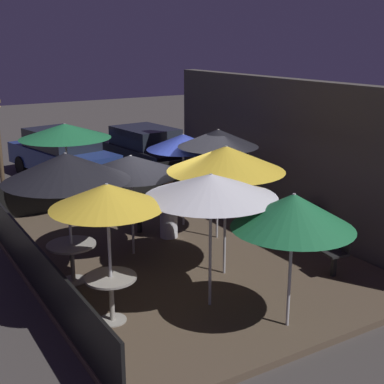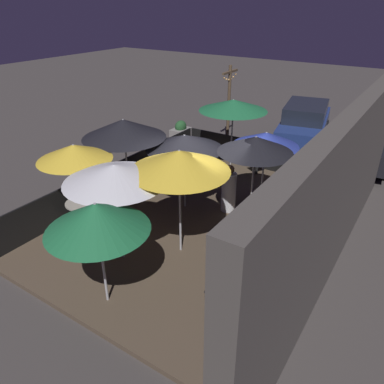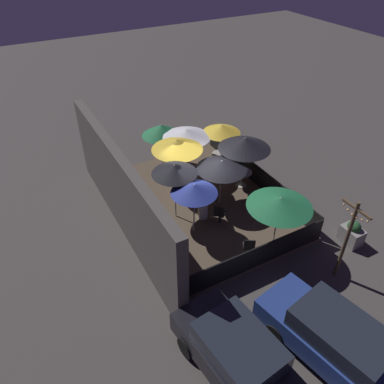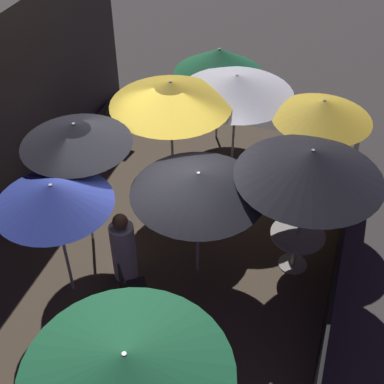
% 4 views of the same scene
% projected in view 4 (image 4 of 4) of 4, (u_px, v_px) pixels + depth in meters
% --- Properties ---
extents(ground_plane, '(60.00, 60.00, 0.00)m').
position_uv_depth(ground_plane, '(164.00, 246.00, 9.77)').
color(ground_plane, '#423D3A').
extents(patio_deck, '(8.34, 6.14, 0.12)m').
position_uv_depth(patio_deck, '(164.00, 244.00, 9.73)').
color(patio_deck, brown).
rests_on(patio_deck, ground_plane).
extents(fence_front, '(8.14, 0.05, 0.95)m').
position_uv_depth(fence_front, '(337.00, 263.00, 8.66)').
color(fence_front, black).
rests_on(fence_front, patio_deck).
extents(patio_umbrella_0, '(2.26, 2.26, 2.45)m').
position_uv_depth(patio_umbrella_0, '(311.00, 164.00, 7.85)').
color(patio_umbrella_0, '#B2B2B7').
rests_on(patio_umbrella_0, patio_deck).
extents(patio_umbrella_1, '(1.76, 1.76, 2.28)m').
position_uv_depth(patio_umbrella_1, '(323.00, 109.00, 9.19)').
color(patio_umbrella_1, '#B2B2B7').
rests_on(patio_umbrella_1, patio_deck).
extents(patio_umbrella_2, '(2.17, 2.17, 2.30)m').
position_uv_depth(patio_umbrella_2, '(236.00, 84.00, 9.83)').
color(patio_umbrella_2, '#B2B2B7').
rests_on(patio_umbrella_2, patio_deck).
extents(patio_umbrella_3, '(2.08, 2.08, 2.12)m').
position_uv_depth(patio_umbrella_3, '(198.00, 183.00, 7.94)').
color(patio_umbrella_3, '#B2B2B7').
rests_on(patio_umbrella_3, patio_deck).
extents(patio_umbrella_4, '(2.27, 2.27, 2.36)m').
position_uv_depth(patio_umbrella_4, '(126.00, 364.00, 5.37)').
color(patio_umbrella_4, '#B2B2B7').
rests_on(patio_umbrella_4, patio_deck).
extents(patio_umbrella_5, '(2.18, 2.18, 2.50)m').
position_uv_depth(patio_umbrella_5, '(171.00, 93.00, 9.28)').
color(patio_umbrella_5, '#B2B2B7').
rests_on(patio_umbrella_5, patio_deck).
extents(patio_umbrella_6, '(1.73, 1.73, 2.23)m').
position_uv_depth(patio_umbrella_6, '(52.00, 195.00, 7.55)').
color(patio_umbrella_6, '#B2B2B7').
rests_on(patio_umbrella_6, patio_deck).
extents(patio_umbrella_7, '(1.77, 1.77, 2.49)m').
position_uv_depth(patio_umbrella_7, '(75.00, 134.00, 8.27)').
color(patio_umbrella_7, '#B2B2B7').
rests_on(patio_umbrella_7, patio_deck).
extents(patio_umbrella_8, '(1.88, 1.88, 2.17)m').
position_uv_depth(patio_umbrella_8, '(219.00, 61.00, 11.00)').
color(patio_umbrella_8, '#B2B2B7').
rests_on(patio_umbrella_8, patio_deck).
extents(dining_table_0, '(0.91, 0.91, 0.74)m').
position_uv_depth(dining_table_0, '(297.00, 240.00, 8.89)').
color(dining_table_0, '#9E998E').
rests_on(dining_table_0, patio_deck).
extents(dining_table_1, '(0.82, 0.82, 0.77)m').
position_uv_depth(dining_table_1, '(310.00, 177.00, 10.16)').
color(dining_table_1, '#9E998E').
rests_on(dining_table_1, patio_deck).
extents(patio_chair_0, '(0.47, 0.47, 0.91)m').
position_uv_depth(patio_chair_0, '(53.00, 159.00, 10.76)').
color(patio_chair_0, black).
rests_on(patio_chair_0, patio_deck).
extents(patio_chair_1, '(0.56, 0.56, 0.92)m').
position_uv_depth(patio_chair_1, '(131.00, 289.00, 8.22)').
color(patio_chair_1, black).
rests_on(patio_chair_1, patio_deck).
extents(patio_chair_2, '(0.45, 0.45, 0.93)m').
position_uv_depth(patio_chair_2, '(116.00, 124.00, 11.71)').
color(patio_chair_2, black).
rests_on(patio_chair_2, patio_deck).
extents(patron_0, '(0.54, 0.54, 1.36)m').
position_uv_depth(patron_0, '(123.00, 249.00, 8.71)').
color(patron_0, silver).
rests_on(patron_0, patio_deck).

